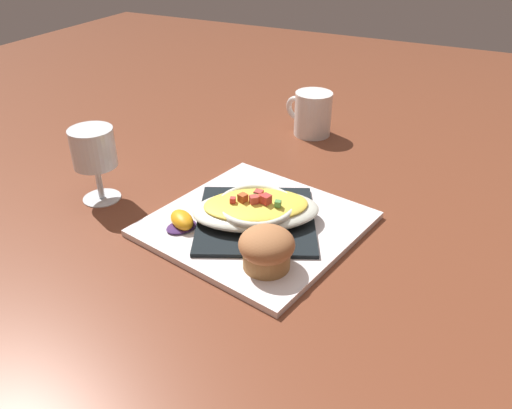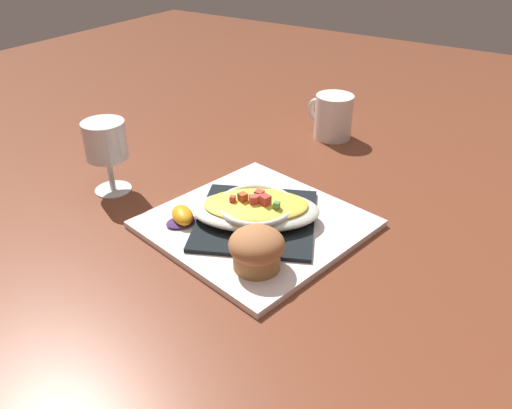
{
  "view_description": "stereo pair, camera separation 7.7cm",
  "coord_description": "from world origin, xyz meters",
  "px_view_note": "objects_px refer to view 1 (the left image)",
  "views": [
    {
      "loc": [
        0.29,
        -0.59,
        0.44
      ],
      "look_at": [
        0.0,
        0.0,
        0.04
      ],
      "focal_mm": 35.69,
      "sensor_mm": 36.0,
      "label": 1
    },
    {
      "loc": [
        0.36,
        -0.55,
        0.44
      ],
      "look_at": [
        0.0,
        0.0,
        0.04
      ],
      "focal_mm": 35.69,
      "sensor_mm": 36.0,
      "label": 2
    }
  ],
  "objects_px": {
    "square_plate": "(256,224)",
    "stemmed_glass": "(94,152)",
    "coffee_mug": "(312,116)",
    "orange_garnish": "(182,221)",
    "muffin": "(267,248)",
    "gratin_dish": "(256,208)"
  },
  "relations": [
    {
      "from": "gratin_dish",
      "to": "stemmed_glass",
      "type": "relative_size",
      "value": 1.79
    },
    {
      "from": "stemmed_glass",
      "to": "coffee_mug",
      "type": "bearing_deg",
      "value": 62.5
    },
    {
      "from": "gratin_dish",
      "to": "orange_garnish",
      "type": "xyz_separation_m",
      "value": [
        -0.09,
        -0.06,
        -0.01
      ]
    },
    {
      "from": "square_plate",
      "to": "muffin",
      "type": "distance_m",
      "value": 0.12
    },
    {
      "from": "gratin_dish",
      "to": "coffee_mug",
      "type": "relative_size",
      "value": 2.06
    },
    {
      "from": "orange_garnish",
      "to": "coffee_mug",
      "type": "height_order",
      "value": "coffee_mug"
    },
    {
      "from": "muffin",
      "to": "coffee_mug",
      "type": "xyz_separation_m",
      "value": [
        -0.12,
        0.47,
        0.0
      ]
    },
    {
      "from": "square_plate",
      "to": "stemmed_glass",
      "type": "bearing_deg",
      "value": -171.9
    },
    {
      "from": "gratin_dish",
      "to": "square_plate",
      "type": "bearing_deg",
      "value": 150.9
    },
    {
      "from": "square_plate",
      "to": "stemmed_glass",
      "type": "relative_size",
      "value": 2.29
    },
    {
      "from": "orange_garnish",
      "to": "stemmed_glass",
      "type": "xyz_separation_m",
      "value": [
        -0.18,
        0.02,
        0.07
      ]
    },
    {
      "from": "square_plate",
      "to": "coffee_mug",
      "type": "height_order",
      "value": "coffee_mug"
    },
    {
      "from": "gratin_dish",
      "to": "muffin",
      "type": "distance_m",
      "value": 0.11
    },
    {
      "from": "muffin",
      "to": "orange_garnish",
      "type": "xyz_separation_m",
      "value": [
        -0.16,
        0.03,
        -0.02
      ]
    },
    {
      "from": "orange_garnish",
      "to": "coffee_mug",
      "type": "xyz_separation_m",
      "value": [
        0.04,
        0.44,
        0.02
      ]
    },
    {
      "from": "coffee_mug",
      "to": "stemmed_glass",
      "type": "height_order",
      "value": "stemmed_glass"
    },
    {
      "from": "muffin",
      "to": "gratin_dish",
      "type": "bearing_deg",
      "value": 123.66
    },
    {
      "from": "coffee_mug",
      "to": "stemmed_glass",
      "type": "xyz_separation_m",
      "value": [
        -0.22,
        -0.42,
        0.05
      ]
    },
    {
      "from": "orange_garnish",
      "to": "coffee_mug",
      "type": "distance_m",
      "value": 0.45
    },
    {
      "from": "square_plate",
      "to": "orange_garnish",
      "type": "relative_size",
      "value": 4.65
    },
    {
      "from": "orange_garnish",
      "to": "square_plate",
      "type": "bearing_deg",
      "value": 34.31
    },
    {
      "from": "square_plate",
      "to": "gratin_dish",
      "type": "relative_size",
      "value": 1.28
    }
  ]
}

